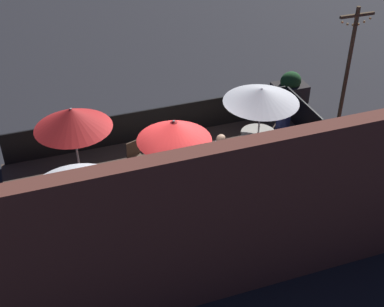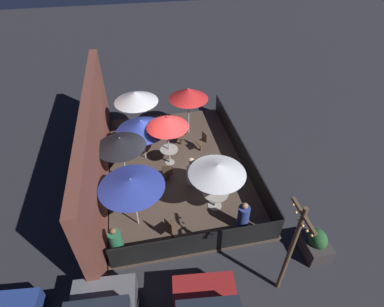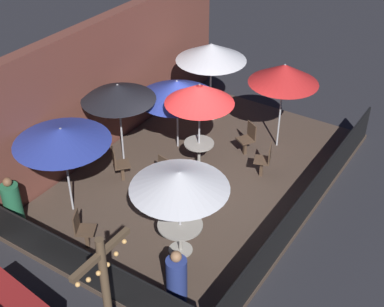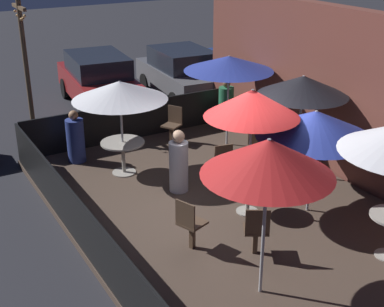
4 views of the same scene
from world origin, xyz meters
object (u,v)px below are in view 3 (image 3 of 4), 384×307
at_px(patio_umbrella_1, 200,94).
at_px(patio_umbrella_5, 284,74).
at_px(patio_umbrella_6, 118,92).
at_px(dining_table_0, 180,230).
at_px(patio_chair_2, 248,138).
at_px(dining_table_1, 199,148).
at_px(dining_table_2, 210,99).
at_px(patio_umbrella_4, 177,89).
at_px(patio_umbrella_3, 61,135).
at_px(patio_chair_1, 83,229).
at_px(patron_1, 13,204).
at_px(patron_2, 191,186).
at_px(patio_chair_4, 168,170).
at_px(patio_chair_0, 119,164).
at_px(patio_umbrella_2, 211,52).
at_px(patron_0, 177,279).
at_px(patio_umbrella_0, 179,180).
at_px(patio_chair_3, 265,159).

height_order(patio_umbrella_1, patio_umbrella_5, patio_umbrella_5).
bearing_deg(patio_umbrella_6, dining_table_0, -122.15).
bearing_deg(dining_table_0, patio_chair_2, 8.04).
height_order(dining_table_1, dining_table_2, dining_table_2).
distance_m(patio_umbrella_1, patio_umbrella_6, 2.06).
relative_size(patio_umbrella_4, dining_table_1, 2.78).
distance_m(patio_umbrella_3, patio_umbrella_4, 3.66).
height_order(patio_chair_1, patron_1, patron_1).
distance_m(patio_umbrella_5, patron_2, 3.92).
bearing_deg(patio_chair_1, patio_chair_4, 54.59).
xyz_separation_m(patio_umbrella_5, patio_chair_4, (-3.18, 1.48, -1.70)).
bearing_deg(patio_umbrella_6, patio_chair_1, -155.26).
relative_size(patio_chair_0, patio_chair_2, 1.02).
xyz_separation_m(dining_table_0, patron_1, (-1.35, 3.60, -0.01)).
distance_m(patio_umbrella_2, dining_table_1, 3.06).
xyz_separation_m(patio_umbrella_6, dining_table_0, (-2.02, -3.22, -1.44)).
height_order(patio_umbrella_3, patron_1, patio_umbrella_3).
distance_m(dining_table_0, patio_chair_1, 2.08).
bearing_deg(patio_chair_2, dining_table_1, 0.00).
bearing_deg(patio_umbrella_5, patio_chair_1, 163.71).
distance_m(dining_table_2, patron_0, 7.09).
height_order(patio_umbrella_0, patron_1, patio_umbrella_0).
height_order(patio_chair_0, patron_0, patron_0).
height_order(patio_chair_0, patron_1, patron_1).
relative_size(dining_table_1, dining_table_2, 1.00).
bearing_deg(patio_chair_4, patron_2, -100.55).
height_order(patio_umbrella_4, patio_chair_2, patio_umbrella_4).
relative_size(patio_umbrella_1, patio_chair_2, 2.66).
distance_m(patio_umbrella_0, patio_chair_2, 4.36).
height_order(patio_umbrella_1, patio_umbrella_2, patio_umbrella_1).
bearing_deg(patio_chair_2, patio_umbrella_2, -90.53).
distance_m(patio_umbrella_4, patio_chair_1, 4.61).
bearing_deg(patio_umbrella_0, patio_chair_2, 8.04).
xyz_separation_m(patio_umbrella_1, dining_table_1, (0.00, 0.00, -1.58)).
relative_size(patio_umbrella_3, patio_umbrella_5, 0.91).
relative_size(patio_umbrella_4, patio_umbrella_6, 0.96).
bearing_deg(patio_umbrella_2, patio_umbrella_3, 175.27).
relative_size(patio_umbrella_1, patio_chair_3, 2.57).
bearing_deg(patron_1, patio_umbrella_1, -133.01).
height_order(patio_umbrella_2, patio_chair_2, patio_umbrella_2).
height_order(patio_umbrella_2, patron_2, patio_umbrella_2).
bearing_deg(patio_chair_2, patron_2, 29.43).
bearing_deg(patio_chair_3, patio_umbrella_6, 1.87).
xyz_separation_m(patio_umbrella_6, patron_2, (-0.65, -2.58, -1.43)).
relative_size(patio_umbrella_3, patron_1, 1.71).
xyz_separation_m(patio_umbrella_4, patio_chair_3, (0.04, -2.64, -1.25)).
bearing_deg(patron_0, dining_table_2, -24.94).
xyz_separation_m(patio_chair_4, patron_1, (-3.08, 2.06, 0.09)).
distance_m(patio_umbrella_1, patio_chair_0, 2.66).
distance_m(patio_umbrella_0, patron_2, 1.99).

